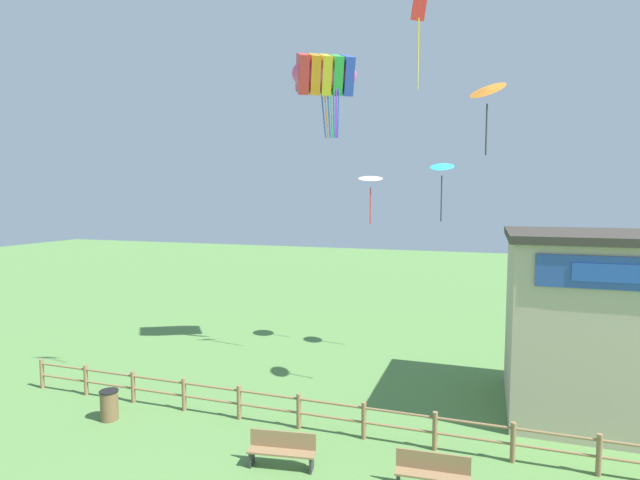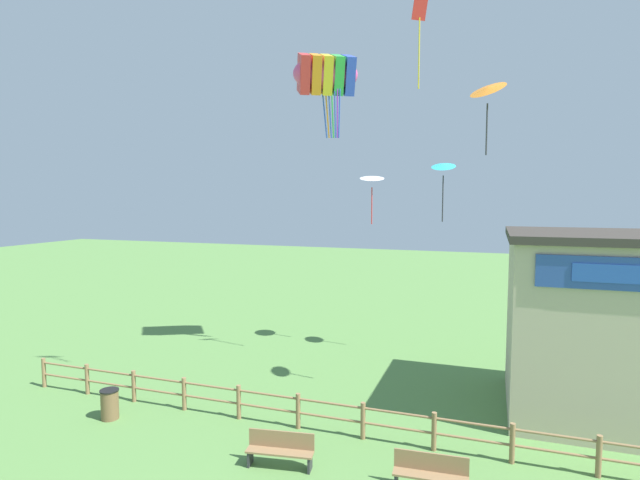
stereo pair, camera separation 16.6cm
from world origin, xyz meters
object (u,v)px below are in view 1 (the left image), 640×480
object	(u,v)px
kite_orange_delta	(487,90)
kite_red_diamond	(419,29)
kite_rainbow_parafoil	(324,74)
park_bench_by_building	(433,472)
kite_cyan_delta	(442,168)
kite_white_delta	(371,179)
seaside_building	(634,326)
trash_bin	(109,405)
park_bench_near_fence	(282,449)

from	to	relation	value
kite_orange_delta	kite_red_diamond	xyz separation A→B (m)	(-2.49, 2.57, 2.91)
kite_rainbow_parafoil	park_bench_by_building	bearing A→B (deg)	-57.50
park_bench_by_building	kite_red_diamond	distance (m)	14.85
kite_cyan_delta	kite_rainbow_parafoil	bearing A→B (deg)	-164.84
kite_rainbow_parafoil	kite_white_delta	bearing A→B (deg)	46.03
seaside_building	park_bench_by_building	bearing A→B (deg)	-132.37
kite_cyan_delta	kite_orange_delta	size ratio (longest dim) A/B	1.08
kite_white_delta	kite_red_diamond	xyz separation A→B (m)	(2.38, -2.75, 5.37)
seaside_building	trash_bin	xyz separation A→B (m)	(-15.43, -5.34, -2.47)
kite_orange_delta	kite_red_diamond	bearing A→B (deg)	134.14
seaside_building	kite_orange_delta	distance (m)	8.62
seaside_building	kite_rainbow_parafoil	world-z (taller)	kite_rainbow_parafoil
park_bench_near_fence	kite_white_delta	bearing A→B (deg)	90.68
kite_cyan_delta	kite_red_diamond	bearing A→B (deg)	-107.50
kite_white_delta	park_bench_by_building	bearing A→B (deg)	-69.29
park_bench_near_fence	kite_rainbow_parafoil	xyz separation A→B (m)	(-1.74, 8.82, 11.56)
kite_rainbow_parafoil	seaside_building	bearing A→B (deg)	-13.74
seaside_building	kite_white_delta	xyz separation A→B (m)	(-9.38, 4.37, 4.82)
park_bench_by_building	kite_cyan_delta	world-z (taller)	kite_cyan_delta
kite_orange_delta	kite_red_diamond	size ratio (longest dim) A/B	0.72
trash_bin	kite_red_diamond	xyz separation A→B (m)	(8.43, 6.96, 12.66)
kite_cyan_delta	kite_red_diamond	xyz separation A→B (m)	(-0.74, -2.36, 4.97)
park_bench_by_building	trash_bin	bearing A→B (deg)	176.25
kite_white_delta	kite_red_diamond	bearing A→B (deg)	-49.08
seaside_building	kite_white_delta	size ratio (longest dim) A/B	3.38
park_bench_near_fence	kite_red_diamond	xyz separation A→B (m)	(2.26, 7.75, 12.65)
trash_bin	park_bench_near_fence	bearing A→B (deg)	-7.32
seaside_building	kite_cyan_delta	xyz separation A→B (m)	(-6.26, 3.97, 5.22)
park_bench_by_building	trash_bin	world-z (taller)	trash_bin
park_bench_by_building	kite_white_delta	xyz separation A→B (m)	(-3.92, 10.36, 7.29)
seaside_building	kite_red_diamond	size ratio (longest dim) A/B	2.34
kite_orange_delta	park_bench_near_fence	bearing A→B (deg)	-132.49
park_bench_near_fence	kite_orange_delta	bearing A→B (deg)	47.51
trash_bin	kite_rainbow_parafoil	size ratio (longest dim) A/B	0.26
seaside_building	kite_rainbow_parafoil	size ratio (longest dim) A/B	2.10
park_bench_by_building	trash_bin	xyz separation A→B (m)	(-9.97, 0.65, -0.00)
seaside_building	park_bench_by_building	world-z (taller)	seaside_building
park_bench_by_building	kite_cyan_delta	bearing A→B (deg)	94.54
park_bench_by_building	kite_orange_delta	bearing A→B (deg)	79.25
seaside_building	trash_bin	bearing A→B (deg)	-160.91
seaside_building	park_bench_near_fence	distance (m)	11.38
seaside_building	park_bench_by_building	size ratio (longest dim) A/B	4.29
park_bench_near_fence	trash_bin	distance (m)	6.23
park_bench_near_fence	park_bench_by_building	bearing A→B (deg)	2.11
park_bench_near_fence	park_bench_by_building	size ratio (longest dim) A/B	1.01
kite_red_diamond	kite_rainbow_parafoil	bearing A→B (deg)	165.00
park_bench_by_building	kite_white_delta	world-z (taller)	kite_white_delta
kite_cyan_delta	kite_orange_delta	bearing A→B (deg)	-70.43
park_bench_by_building	kite_orange_delta	world-z (taller)	kite_orange_delta
kite_red_diamond	park_bench_by_building	bearing A→B (deg)	-78.60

